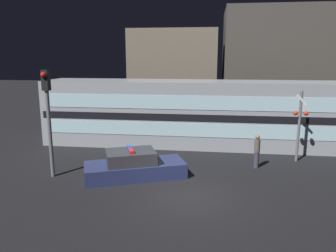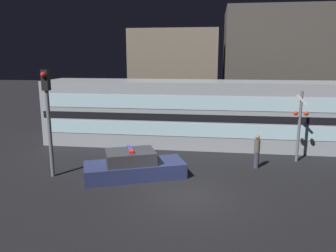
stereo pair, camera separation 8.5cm
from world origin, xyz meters
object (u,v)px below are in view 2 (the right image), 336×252
train (193,113)px  police_car (134,166)px  crossing_signal_near (300,123)px  pedestrian (257,151)px  traffic_light_corner (48,111)px

train → police_car: size_ratio=3.79×
police_car → crossing_signal_near: 8.93m
crossing_signal_near → pedestrian: bearing=-149.3°
pedestrian → traffic_light_corner: bearing=-165.3°
police_car → traffic_light_corner: 4.61m
train → police_car: 6.80m
train → crossing_signal_near: train is taller
train → traffic_light_corner: (-6.10, -6.63, 1.09)m
pedestrian → train: bearing=130.4°
police_car → crossing_signal_near: size_ratio=1.30×
train → pedestrian: size_ratio=10.92×
crossing_signal_near → traffic_light_corner: traffic_light_corner is taller
pedestrian → traffic_light_corner: (-9.60, -2.52, 2.22)m
pedestrian → traffic_light_corner: size_ratio=0.35×
train → pedestrian: (3.50, -4.11, -1.14)m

